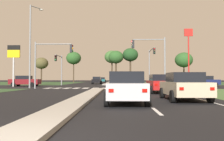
# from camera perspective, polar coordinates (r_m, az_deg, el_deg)

# --- Properties ---
(ground_plane) EXTENTS (200.00, 200.00, 0.00)m
(ground_plane) POSITION_cam_1_polar(r_m,az_deg,el_deg) (34.14, -2.19, -3.93)
(ground_plane) COLOR black
(grass_verge_far_left) EXTENTS (35.00, 35.00, 0.01)m
(grass_verge_far_left) POSITION_cam_1_polar(r_m,az_deg,el_deg) (64.71, -23.99, -2.78)
(grass_verge_far_left) COLOR #2D4C28
(grass_verge_far_left) RESTS_ON ground
(grass_verge_far_right) EXTENTS (35.00, 35.00, 0.01)m
(grass_verge_far_right) POSITION_cam_1_polar(r_m,az_deg,el_deg) (63.10, 23.08, -2.82)
(grass_verge_far_right) COLOR #2D4C28
(grass_verge_far_right) RESTS_ON ground
(median_island_near) EXTENTS (1.20, 22.00, 0.14)m
(median_island_near) POSITION_cam_1_polar(r_m,az_deg,el_deg) (15.23, -6.44, -6.25)
(median_island_near) COLOR #ADA89E
(median_island_near) RESTS_ON ground
(median_island_far) EXTENTS (1.20, 36.00, 0.14)m
(median_island_far) POSITION_cam_1_polar(r_m,az_deg,el_deg) (59.10, -0.75, -2.98)
(median_island_far) COLOR gray
(median_island_far) RESTS_ON ground
(lane_dash_near) EXTENTS (0.14, 2.00, 0.01)m
(lane_dash_near) POSITION_cam_1_polar(r_m,az_deg,el_deg) (9.08, 10.77, -9.64)
(lane_dash_near) COLOR silver
(lane_dash_near) RESTS_ON ground
(lane_dash_second) EXTENTS (0.14, 2.00, 0.01)m
(lane_dash_second) POSITION_cam_1_polar(r_m,az_deg,el_deg) (14.99, 6.93, -6.56)
(lane_dash_second) COLOR silver
(lane_dash_second) RESTS_ON ground
(lane_dash_third) EXTENTS (0.14, 2.00, 0.01)m
(lane_dash_third) POSITION_cam_1_polar(r_m,az_deg,el_deg) (20.96, 5.29, -5.22)
(lane_dash_third) COLOR silver
(lane_dash_third) RESTS_ON ground
(lane_dash_fourth) EXTENTS (0.14, 2.00, 0.01)m
(lane_dash_fourth) POSITION_cam_1_polar(r_m,az_deg,el_deg) (26.94, 4.38, -4.47)
(lane_dash_fourth) COLOR silver
(lane_dash_fourth) RESTS_ON ground
(edge_line_right) EXTENTS (0.14, 24.00, 0.01)m
(edge_line_right) POSITION_cam_1_polar(r_m,az_deg,el_deg) (16.81, 18.02, -5.98)
(edge_line_right) COLOR silver
(edge_line_right) RESTS_ON ground
(stop_bar_near) EXTENTS (6.40, 0.50, 0.01)m
(stop_bar_near) POSITION_cam_1_polar(r_m,az_deg,el_deg) (27.14, 4.99, -4.45)
(stop_bar_near) COLOR silver
(stop_bar_near) RESTS_ON ground
(crosswalk_bar_near) EXTENTS (0.70, 2.80, 0.01)m
(crosswalk_bar_near) POSITION_cam_1_polar(r_m,az_deg,el_deg) (30.08, -15.08, -4.14)
(crosswalk_bar_near) COLOR silver
(crosswalk_bar_near) RESTS_ON ground
(crosswalk_bar_second) EXTENTS (0.70, 2.80, 0.01)m
(crosswalk_bar_second) POSITION_cam_1_polar(r_m,az_deg,el_deg) (29.78, -12.95, -4.18)
(crosswalk_bar_second) COLOR silver
(crosswalk_bar_second) RESTS_ON ground
(crosswalk_bar_third) EXTENTS (0.70, 2.80, 0.01)m
(crosswalk_bar_third) POSITION_cam_1_polar(r_m,az_deg,el_deg) (29.52, -10.78, -4.22)
(crosswalk_bar_third) COLOR silver
(crosswalk_bar_third) RESTS_ON ground
(crosswalk_bar_fourth) EXTENTS (0.70, 2.80, 0.01)m
(crosswalk_bar_fourth) POSITION_cam_1_polar(r_m,az_deg,el_deg) (29.31, -8.58, -4.25)
(crosswalk_bar_fourth) COLOR silver
(crosswalk_bar_fourth) RESTS_ON ground
(crosswalk_bar_fifth) EXTENTS (0.70, 2.80, 0.01)m
(crosswalk_bar_fifth) POSITION_cam_1_polar(r_m,az_deg,el_deg) (29.13, -6.34, -4.27)
(crosswalk_bar_fifth) COLOR silver
(crosswalk_bar_fifth) RESTS_ON ground
(crosswalk_bar_sixth) EXTENTS (0.70, 2.80, 0.01)m
(crosswalk_bar_sixth) POSITION_cam_1_polar(r_m,az_deg,el_deg) (29.00, -4.08, -4.29)
(crosswalk_bar_sixth) COLOR silver
(crosswalk_bar_sixth) RESTS_ON ground
(crosswalk_bar_seventh) EXTENTS (0.70, 2.80, 0.01)m
(crosswalk_bar_seventh) POSITION_cam_1_polar(r_m,az_deg,el_deg) (28.92, -1.81, -4.30)
(crosswalk_bar_seventh) COLOR silver
(crosswalk_bar_seventh) RESTS_ON ground
(crosswalk_bar_eighth) EXTENTS (0.70, 2.80, 0.01)m
(crosswalk_bar_eighth) POSITION_cam_1_polar(r_m,az_deg,el_deg) (28.88, 0.48, -4.30)
(crosswalk_bar_eighth) COLOR silver
(crosswalk_bar_eighth) RESTS_ON ground
(car_silver_near) EXTENTS (1.99, 4.23, 1.54)m
(car_silver_near) POSITION_cam_1_polar(r_m,az_deg,el_deg) (11.54, 3.37, -4.10)
(car_silver_near) COLOR #B7B7BC
(car_silver_near) RESTS_ON ground
(car_maroon_second) EXTENTS (4.39, 2.02, 1.60)m
(car_maroon_second) POSITION_cam_1_polar(r_m,az_deg,el_deg) (37.56, -20.34, -2.38)
(car_maroon_second) COLOR maroon
(car_maroon_second) RESTS_ON ground
(car_black_third) EXTENTS (1.98, 4.27, 1.53)m
(car_black_third) POSITION_cam_1_polar(r_m,az_deg,el_deg) (49.90, -3.72, -2.37)
(car_black_third) COLOR black
(car_black_third) RESTS_ON ground
(car_navy_fourth) EXTENTS (4.15, 2.06, 1.55)m
(car_navy_fourth) POSITION_cam_1_polar(r_m,az_deg,el_deg) (35.85, 21.32, -2.44)
(car_navy_fourth) COLOR #161E47
(car_navy_fourth) RESTS_ON ground
(car_beige_fifth) EXTENTS (2.10, 4.39, 1.55)m
(car_beige_fifth) POSITION_cam_1_polar(r_m,az_deg,el_deg) (13.75, 16.97, -3.64)
(car_beige_fifth) COLOR #BCAD8E
(car_beige_fifth) RESTS_ON ground
(car_red_sixth) EXTENTS (1.95, 4.51, 1.54)m
(car_red_sixth) POSITION_cam_1_polar(r_m,az_deg,el_deg) (20.38, 11.44, -3.08)
(car_red_sixth) COLOR #A31919
(car_red_sixth) RESTS_ON ground
(car_teal_seventh) EXTENTS (2.10, 4.32, 1.47)m
(car_teal_seventh) POSITION_cam_1_polar(r_m,az_deg,el_deg) (67.60, -2.44, -2.26)
(car_teal_seventh) COLOR #19565B
(car_teal_seventh) RESTS_ON ground
(traffic_signal_far_left) EXTENTS (0.32, 4.38, 5.16)m
(traffic_signal_far_left) POSITION_cam_1_polar(r_m,az_deg,el_deg) (40.25, -12.62, 1.50)
(traffic_signal_far_left) COLOR gray
(traffic_signal_far_left) RESTS_ON ground
(traffic_signal_near_right) EXTENTS (4.04, 0.32, 6.00)m
(traffic_signal_near_right) POSITION_cam_1_polar(r_m,az_deg,el_deg) (27.92, 9.90, 3.99)
(traffic_signal_near_right) COLOR gray
(traffic_signal_near_right) RESTS_ON ground
(traffic_signal_far_right) EXTENTS (0.32, 5.82, 6.09)m
(traffic_signal_far_right) POSITION_cam_1_polar(r_m,az_deg,el_deg) (39.11, 9.42, 2.57)
(traffic_signal_far_right) COLOR gray
(traffic_signal_far_right) RESTS_ON ground
(traffic_signal_near_left) EXTENTS (4.58, 0.32, 5.50)m
(traffic_signal_near_left) POSITION_cam_1_polar(r_m,az_deg,el_deg) (28.70, -14.92, 3.31)
(traffic_signal_near_left) COLOR gray
(traffic_signal_near_left) RESTS_ON ground
(street_lamp_second) EXTENTS (1.28, 1.65, 10.45)m
(street_lamp_second) POSITION_cam_1_polar(r_m,az_deg,el_deg) (31.48, -18.99, 6.48)
(street_lamp_second) COLOR gray
(street_lamp_second) RESTS_ON ground
(fastfood_pole_sign) EXTENTS (1.80, 0.40, 11.85)m
(fastfood_pole_sign) POSITION_cam_1_polar(r_m,az_deg,el_deg) (53.44, 18.01, 6.18)
(fastfood_pole_sign) COLOR red
(fastfood_pole_sign) RESTS_ON ground
(fuel_price_totem) EXTENTS (1.80, 0.24, 6.03)m
(fuel_price_totem) POSITION_cam_1_polar(r_m,az_deg,el_deg) (37.23, -22.68, 3.18)
(fuel_price_totem) COLOR silver
(fuel_price_totem) RESTS_ON ground
(treeline_near) EXTENTS (3.77, 3.77, 7.03)m
(treeline_near) POSITION_cam_1_polar(r_m,az_deg,el_deg) (69.25, -16.70, 1.66)
(treeline_near) COLOR #423323
(treeline_near) RESTS_ON ground
(treeline_second) EXTENTS (4.26, 4.26, 8.84)m
(treeline_second) POSITION_cam_1_polar(r_m,az_deg,el_deg) (69.07, -9.26, 2.95)
(treeline_second) COLOR #423323
(treeline_second) RESTS_ON ground
(treeline_third) EXTENTS (4.17, 4.17, 9.00)m
(treeline_third) POSITION_cam_1_polar(r_m,az_deg,el_deg) (66.51, -0.02, 3.26)
(treeline_third) COLOR #423323
(treeline_third) RESTS_ON ground
(treeline_fourth) EXTENTS (4.13, 4.13, 8.77)m
(treeline_fourth) POSITION_cam_1_polar(r_m,az_deg,el_deg) (64.86, 0.96, 3.18)
(treeline_fourth) COLOR #423323
(treeline_fourth) RESTS_ON ground
(treeline_fifth) EXTENTS (4.34, 4.34, 9.61)m
(treeline_fifth) POSITION_cam_1_polar(r_m,az_deg,el_deg) (66.17, 4.46, 3.73)
(treeline_fifth) COLOR #423323
(treeline_fifth) RESTS_ON ground
(treeline_sixth) EXTENTS (4.98, 4.98, 8.53)m
(treeline_sixth) POSITION_cam_1_polar(r_m,az_deg,el_deg) (69.94, 16.98, 2.45)
(treeline_sixth) COLOR #423323
(treeline_sixth) RESTS_ON ground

